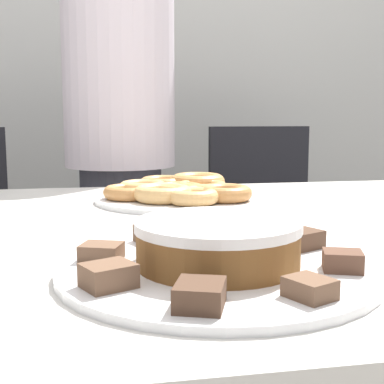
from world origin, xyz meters
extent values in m
cube|color=beige|center=(0.00, 1.65, 1.30)|extent=(8.00, 0.05, 2.60)
cube|color=silver|center=(0.00, 0.00, 0.71)|extent=(1.75, 1.09, 0.03)
cylinder|color=#383842|center=(-0.12, 0.85, 0.38)|extent=(0.27, 0.27, 0.75)
cylinder|color=silver|center=(-0.12, 0.85, 1.05)|extent=(0.36, 0.36, 0.60)
cylinder|color=black|center=(0.42, 0.86, 0.01)|extent=(0.44, 0.44, 0.01)
cylinder|color=#262626|center=(0.42, 0.86, 0.22)|extent=(0.06, 0.06, 0.40)
cube|color=black|center=(0.42, 0.86, 0.44)|extent=(0.46, 0.46, 0.04)
cube|color=black|center=(0.42, 1.06, 0.67)|extent=(0.40, 0.05, 0.42)
cylinder|color=white|center=(-0.07, -0.29, 0.73)|extent=(0.39, 0.39, 0.01)
cylinder|color=white|center=(-0.03, 0.27, 0.73)|extent=(0.37, 0.37, 0.01)
cylinder|color=brown|center=(-0.07, -0.29, 0.76)|extent=(0.20, 0.20, 0.04)
cylinder|color=white|center=(-0.07, -0.29, 0.78)|extent=(0.20, 0.20, 0.01)
cube|color=brown|center=(-0.01, -0.42, 0.74)|extent=(0.05, 0.06, 0.02)
cube|color=brown|center=(0.07, -0.34, 0.75)|extent=(0.05, 0.05, 0.02)
cube|color=#513828|center=(0.06, -0.23, 0.75)|extent=(0.06, 0.06, 0.02)
cube|color=#513828|center=(-0.02, -0.15, 0.75)|extent=(0.06, 0.06, 0.02)
cube|color=brown|center=(-0.13, -0.16, 0.75)|extent=(0.06, 0.06, 0.02)
cube|color=brown|center=(-0.21, -0.24, 0.75)|extent=(0.06, 0.06, 0.02)
cube|color=brown|center=(-0.20, -0.35, 0.75)|extent=(0.07, 0.06, 0.03)
cube|color=#513828|center=(-0.12, -0.43, 0.75)|extent=(0.06, 0.07, 0.02)
torus|color=#C68447|center=(-0.03, 0.27, 0.75)|extent=(0.12, 0.12, 0.03)
torus|color=#E5AD66|center=(-0.10, 0.32, 0.75)|extent=(0.11, 0.11, 0.03)
torus|color=#C68447|center=(-0.14, 0.26, 0.75)|extent=(0.12, 0.12, 0.03)
torus|color=#E5AD66|center=(-0.07, 0.21, 0.75)|extent=(0.13, 0.13, 0.03)
torus|color=#E5AD66|center=(-0.01, 0.16, 0.75)|extent=(0.11, 0.11, 0.03)
torus|color=#C68447|center=(0.06, 0.19, 0.75)|extent=(0.12, 0.12, 0.03)
torus|color=tan|center=(0.03, 0.28, 0.75)|extent=(0.12, 0.12, 0.03)
torus|color=#D18E4C|center=(0.04, 0.37, 0.75)|extent=(0.13, 0.13, 0.04)
torus|color=#C68447|center=(-0.05, 0.39, 0.75)|extent=(0.12, 0.12, 0.03)
camera|label=1|loc=(-0.21, -0.90, 0.91)|focal=50.00mm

